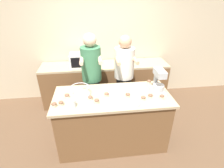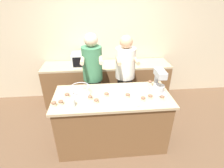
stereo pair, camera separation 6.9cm
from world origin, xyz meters
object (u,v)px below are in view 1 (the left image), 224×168
at_px(small_plate, 134,103).
at_px(cupcake_7, 150,96).
at_px(mixing_bowl, 80,91).
at_px(cupcake_8, 143,98).
at_px(person_left, 92,79).
at_px(cupcake_3, 54,105).
at_px(cupcake_6, 149,82).
at_px(cupcake_9, 157,84).
at_px(cupcake_2, 97,101).
at_px(cupcake_10, 61,103).
at_px(person_right, 124,79).
at_px(baking_tray, 119,88).
at_px(stand_mixer, 158,82).
at_px(cupcake_4, 162,97).
at_px(microwave_oven, 81,60).
at_px(drinking_glass, 73,103).
at_px(cupcake_1, 128,95).
at_px(cupcake_5, 90,98).
at_px(cupcake_11, 107,94).

height_order(small_plate, cupcake_7, cupcake_7).
bearing_deg(mixing_bowl, cupcake_8, -14.94).
xyz_separation_m(person_left, cupcake_3, (-0.54, -0.84, 0.05)).
bearing_deg(cupcake_6, cupcake_7, -105.55).
bearing_deg(cupcake_6, cupcake_8, -116.18).
bearing_deg(cupcake_6, cupcake_9, -39.06).
xyz_separation_m(cupcake_2, cupcake_8, (0.68, -0.01, 0.00)).
xyz_separation_m(cupcake_6, cupcake_10, (-1.43, -0.49, 0.00)).
height_order(person_right, baking_tray, person_right).
height_order(person_left, cupcake_9, person_left).
bearing_deg(cupcake_2, stand_mixer, 11.79).
bearing_deg(cupcake_3, small_plate, -3.36).
bearing_deg(cupcake_2, cupcake_4, -0.05).
distance_m(cupcake_9, cupcake_10, 1.59).
bearing_deg(baking_tray, stand_mixer, -13.50).
xyz_separation_m(cupcake_8, cupcake_9, (0.35, 0.41, 0.00)).
bearing_deg(microwave_oven, cupcake_7, -54.05).
distance_m(drinking_glass, cupcake_1, 0.82).
distance_m(stand_mixer, cupcake_6, 0.32).
distance_m(drinking_glass, cupcake_6, 1.37).
xyz_separation_m(person_left, drinking_glass, (-0.28, -0.88, 0.07)).
relative_size(person_right, cupcake_6, 24.35).
relative_size(cupcake_1, cupcake_8, 1.00).
height_order(cupcake_4, cupcake_9, same).
height_order(cupcake_5, cupcake_6, same).
relative_size(drinking_glass, cupcake_10, 1.63).
relative_size(microwave_oven, drinking_glass, 4.02).
relative_size(cupcake_2, cupcake_10, 1.00).
distance_m(cupcake_5, cupcake_9, 1.17).
height_order(stand_mixer, cupcake_8, stand_mixer).
relative_size(drinking_glass, cupcake_3, 1.63).
xyz_separation_m(drinking_glass, cupcake_6, (1.26, 0.55, -0.02)).
height_order(cupcake_10, cupcake_11, same).
bearing_deg(microwave_oven, cupcake_6, -40.44).
distance_m(cupcake_6, cupcake_10, 1.51).
bearing_deg(cupcake_10, cupcake_9, 14.67).
relative_size(person_right, cupcake_7, 24.35).
xyz_separation_m(microwave_oven, cupcake_2, (0.27, -1.51, -0.08)).
bearing_deg(stand_mixer, drinking_glass, -168.65).
xyz_separation_m(stand_mixer, cupcake_8, (-0.29, -0.21, -0.13)).
bearing_deg(stand_mixer, cupcake_1, -168.90).
distance_m(stand_mixer, cupcake_5, 1.07).
height_order(cupcake_1, cupcake_11, same).
bearing_deg(cupcake_1, cupcake_5, -179.01).
height_order(person_left, stand_mixer, person_left).
bearing_deg(mixing_bowl, cupcake_4, -11.14).
relative_size(microwave_oven, cupcake_7, 6.55).
height_order(drinking_glass, cupcake_2, drinking_glass).
xyz_separation_m(drinking_glass, cupcake_9, (1.37, 0.46, -0.02)).
height_order(drinking_glass, cupcake_4, drinking_glass).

